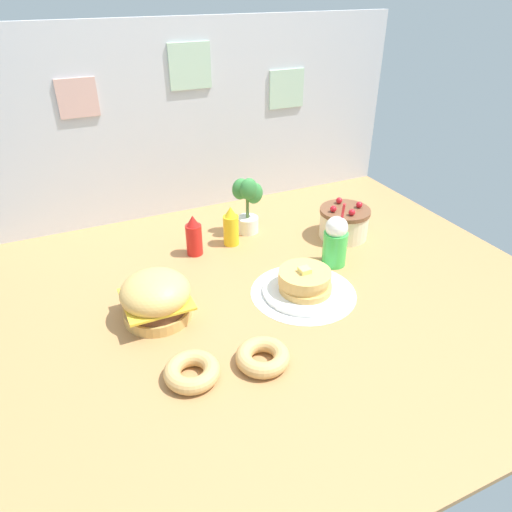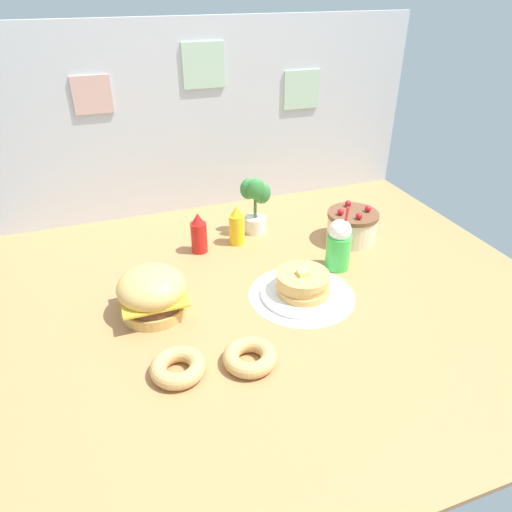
% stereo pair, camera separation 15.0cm
% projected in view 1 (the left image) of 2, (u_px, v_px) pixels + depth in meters
% --- Properties ---
extents(ground_plane, '(2.39, 2.03, 0.02)m').
position_uv_depth(ground_plane, '(278.00, 298.00, 2.03)').
color(ground_plane, '#B27F4C').
extents(back_wall, '(2.39, 0.04, 1.02)m').
position_uv_depth(back_wall, '(195.00, 120.00, 2.55)').
color(back_wall, silver).
rests_on(back_wall, ground_plane).
extents(doily_mat, '(0.46, 0.46, 0.00)m').
position_uv_depth(doily_mat, '(303.00, 293.00, 2.04)').
color(doily_mat, white).
rests_on(doily_mat, ground_plane).
extents(burger, '(0.28, 0.28, 0.20)m').
position_uv_depth(burger, '(156.00, 298.00, 1.86)').
color(burger, '#DBA859').
rests_on(burger, ground_plane).
extents(pancake_stack, '(0.35, 0.35, 0.12)m').
position_uv_depth(pancake_stack, '(304.00, 284.00, 2.02)').
color(pancake_stack, white).
rests_on(pancake_stack, doily_mat).
extents(layer_cake, '(0.26, 0.26, 0.19)m').
position_uv_depth(layer_cake, '(344.00, 222.00, 2.45)').
color(layer_cake, beige).
rests_on(layer_cake, ground_plane).
extents(ketchup_bottle, '(0.08, 0.08, 0.21)m').
position_uv_depth(ketchup_bottle, '(194.00, 236.00, 2.29)').
color(ketchup_bottle, red).
rests_on(ketchup_bottle, ground_plane).
extents(mustard_bottle, '(0.08, 0.08, 0.21)m').
position_uv_depth(mustard_bottle, '(231.00, 227.00, 2.37)').
color(mustard_bottle, yellow).
rests_on(mustard_bottle, ground_plane).
extents(cream_soda_cup, '(0.11, 0.11, 0.31)m').
position_uv_depth(cream_soda_cup, '(335.00, 241.00, 2.19)').
color(cream_soda_cup, green).
rests_on(cream_soda_cup, ground_plane).
extents(donut_pink_glaze, '(0.19, 0.19, 0.06)m').
position_uv_depth(donut_pink_glaze, '(192.00, 371.00, 1.60)').
color(donut_pink_glaze, tan).
rests_on(donut_pink_glaze, ground_plane).
extents(donut_chocolate, '(0.19, 0.19, 0.06)m').
position_uv_depth(donut_chocolate, '(263.00, 357.00, 1.66)').
color(donut_chocolate, tan).
rests_on(donut_chocolate, ground_plane).
extents(potted_plant, '(0.15, 0.12, 0.32)m').
position_uv_depth(potted_plant, '(248.00, 203.00, 2.45)').
color(potted_plant, white).
rests_on(potted_plant, ground_plane).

